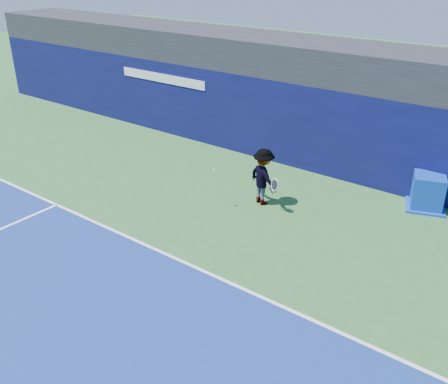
% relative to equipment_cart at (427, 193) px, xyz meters
% --- Properties ---
extents(ground, '(80.00, 80.00, 0.00)m').
position_rel_equipment_cart_xyz_m(ground, '(-4.09, -9.68, -0.49)').
color(ground, '#2E642D').
rests_on(ground, ground).
extents(baseline, '(24.00, 0.10, 0.01)m').
position_rel_equipment_cart_xyz_m(baseline, '(-4.09, -6.68, -0.48)').
color(baseline, white).
rests_on(baseline, ground).
extents(stadium_band, '(36.00, 3.00, 1.20)m').
position_rel_equipment_cart_xyz_m(stadium_band, '(-4.09, 1.82, 3.11)').
color(stadium_band, black).
rests_on(stadium_band, back_wall_assembly).
extents(back_wall_assembly, '(36.00, 1.03, 3.00)m').
position_rel_equipment_cart_xyz_m(back_wall_assembly, '(-4.09, 0.82, 1.01)').
color(back_wall_assembly, '#0B0D3D').
rests_on(back_wall_assembly, ground).
extents(equipment_cart, '(1.42, 1.42, 1.07)m').
position_rel_equipment_cart_xyz_m(equipment_cart, '(0.00, 0.00, 0.00)').
color(equipment_cart, '#0B309F').
rests_on(equipment_cart, ground).
extents(tennis_player, '(1.40, 1.01, 1.77)m').
position_rel_equipment_cart_xyz_m(tennis_player, '(-4.12, -2.72, 0.40)').
color(tennis_player, white).
rests_on(tennis_player, ground).
extents(tennis_ball, '(0.07, 0.07, 0.07)m').
position_rel_equipment_cart_xyz_m(tennis_ball, '(-5.13, -3.86, 0.75)').
color(tennis_ball, '#C0E619').
rests_on(tennis_ball, ground).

